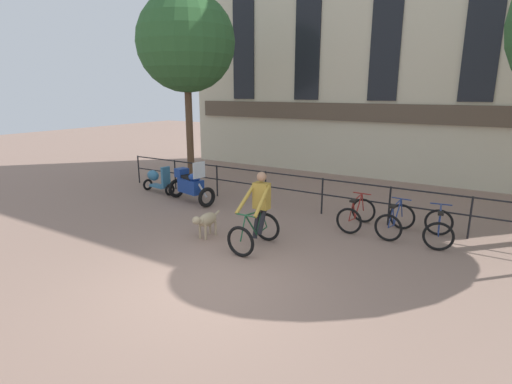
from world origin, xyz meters
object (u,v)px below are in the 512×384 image
Objects in this scene: cyclist_with_bike at (258,214)px; parked_bicycle_mid_right at (439,228)px; dog at (206,220)px; parked_bicycle_near_lamp at (356,215)px; parked_motorcycle at (190,185)px; parked_bicycle_mid_left at (395,221)px; parked_scooter at (157,180)px.

parked_bicycle_mid_right is (3.43, 2.41, -0.41)m from cyclist_with_bike.
dog is 0.89× the size of parked_bicycle_near_lamp.
parked_motorcycle is 6.22m from parked_bicycle_mid_left.
parked_bicycle_mid_left is 7.99m from parked_scooter.
parked_scooter is (-7.02, -0.06, 0.10)m from parked_bicycle_near_lamp.
parked_bicycle_mid_right is at bearing -178.23° from parked_bicycle_near_lamp.
parked_motorcycle is 1.58× the size of parked_bicycle_mid_left.
cyclist_with_bike is 1.29× the size of parked_scooter.
parked_bicycle_near_lamp is 1.95m from parked_bicycle_mid_right.
cyclist_with_bike is 1.47× the size of parked_bicycle_mid_left.
parked_motorcycle reaches higher than parked_bicycle_near_lamp.
parked_bicycle_near_lamp is 7.02m from parked_scooter.
parked_scooter reaches higher than parked_bicycle_mid_left.
parked_scooter is (-4.18, 2.52, 0.03)m from dog.
parked_motorcycle is 7.20m from parked_bicycle_mid_right.
parked_scooter reaches higher than dog.
parked_bicycle_mid_left is 0.88× the size of parked_scooter.
parked_bicycle_mid_right is at bearing -73.80° from parked_motorcycle.
parked_bicycle_mid_right is (4.78, 2.58, -0.07)m from dog.
parked_bicycle_near_lamp is 0.86× the size of parked_scooter.
parked_bicycle_mid_right is at bearing -175.48° from parked_bicycle_mid_left.
parked_scooter is (-7.99, -0.06, 0.10)m from parked_bicycle_mid_left.
parked_bicycle_near_lamp is 0.97m from parked_bicycle_mid_left.
parked_bicycle_near_lamp is at bearing 42.99° from dog.
parked_scooter is at bearing 149.55° from dog.
dog is 0.55× the size of parked_motorcycle.
cyclist_with_bike is 0.93× the size of parked_motorcycle.
parked_bicycle_mid_left reaches higher than dog.
cyclist_with_bike is 2.86m from parked_bicycle_near_lamp.
parked_bicycle_near_lamp is (5.24, 0.38, -0.20)m from parked_motorcycle.
dog is 0.84× the size of parked_bicycle_mid_right.
parked_scooter is at bearing 2.24° from parked_bicycle_near_lamp.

